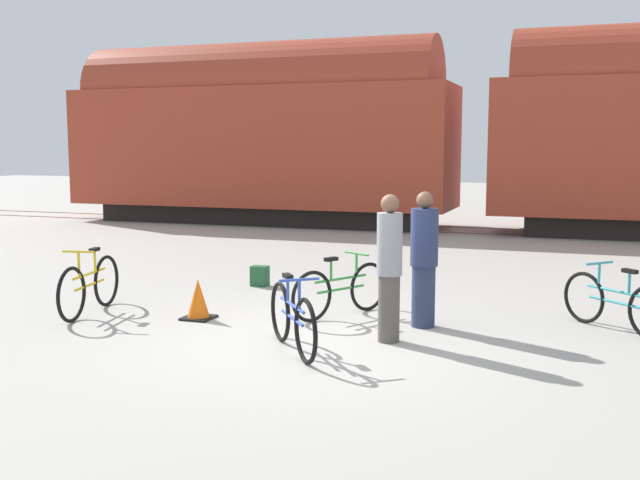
% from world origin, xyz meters
% --- Properties ---
extents(ground_plane, '(80.00, 80.00, 0.00)m').
position_xyz_m(ground_plane, '(0.00, 0.00, 0.00)').
color(ground_plane, '#A8A399').
extents(freight_train, '(24.55, 2.88, 5.41)m').
position_xyz_m(freight_train, '(0.00, 12.67, 2.85)').
color(freight_train, black).
rests_on(freight_train, ground_plane).
extents(rail_near, '(36.55, 0.07, 0.01)m').
position_xyz_m(rail_near, '(0.00, 11.96, 0.01)').
color(rail_near, '#4C4238').
rests_on(rail_near, ground_plane).
extents(rail_far, '(36.55, 0.07, 0.01)m').
position_xyz_m(rail_far, '(0.00, 13.39, 0.01)').
color(rail_far, '#4C4238').
rests_on(rail_far, ground_plane).
extents(bicycle_blue, '(1.11, 1.37, 0.90)m').
position_xyz_m(bicycle_blue, '(-0.14, -0.46, 0.38)').
color(bicycle_blue, black).
rests_on(bicycle_blue, ground_plane).
extents(bicycle_green, '(0.90, 1.56, 0.87)m').
position_xyz_m(bicycle_green, '(-0.17, 1.43, 0.37)').
color(bicycle_green, black).
rests_on(bicycle_green, ground_plane).
extents(bicycle_teal, '(1.30, 1.23, 0.85)m').
position_xyz_m(bicycle_teal, '(3.37, 1.79, 0.36)').
color(bicycle_teal, black).
rests_on(bicycle_teal, ground_plane).
extents(bicycle_yellow, '(0.46, 1.77, 0.94)m').
position_xyz_m(bicycle_yellow, '(-3.53, 0.40, 0.40)').
color(bicycle_yellow, black).
rests_on(bicycle_yellow, ground_plane).
extents(person_in_grey, '(0.31, 0.31, 1.78)m').
position_xyz_m(person_in_grey, '(0.78, 0.35, 0.91)').
color(person_in_grey, '#514C47').
rests_on(person_in_grey, ground_plane).
extents(person_in_navy, '(0.36, 0.36, 1.76)m').
position_xyz_m(person_in_navy, '(1.02, 1.23, 0.88)').
color(person_in_navy, '#283351').
rests_on(person_in_navy, ground_plane).
extents(backpack, '(0.28, 0.20, 0.34)m').
position_xyz_m(backpack, '(-2.15, 3.11, 0.17)').
color(backpack, '#235633').
rests_on(backpack, ground_plane).
extents(traffic_cone, '(0.40, 0.40, 0.55)m').
position_xyz_m(traffic_cone, '(-1.95, 0.64, 0.25)').
color(traffic_cone, black).
rests_on(traffic_cone, ground_plane).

